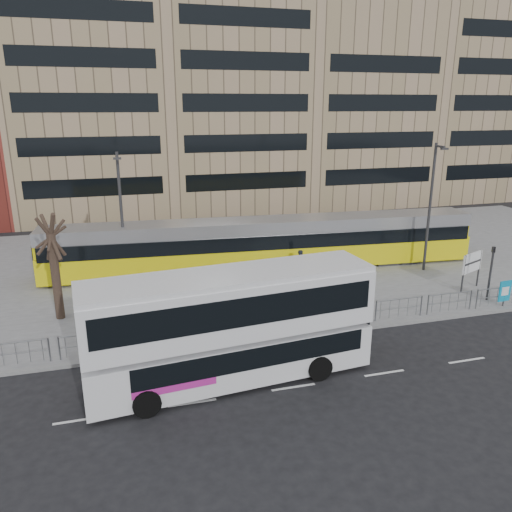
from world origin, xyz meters
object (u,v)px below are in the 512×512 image
object	(u,v)px
pedestrian	(301,264)
lamp_post_west	(121,212)
double_decker_bus	(231,324)
tram	(265,244)
traffic_light_west	(275,295)
lamp_post_east	(431,203)
ad_panel	(505,291)
bare_tree	(47,210)
station_sign	(472,264)
traffic_light_east	(491,266)

from	to	relation	value
pedestrian	lamp_post_west	world-z (taller)	lamp_post_west
double_decker_bus	tram	size ratio (longest dim) A/B	0.40
traffic_light_west	lamp_post_west	size ratio (longest dim) A/B	0.39
tram	lamp_post_east	xyz separation A→B (m)	(10.03, -3.25, 2.83)
tram	ad_panel	world-z (taller)	tram
lamp_post_east	bare_tree	xyz separation A→B (m)	(-22.50, -1.76, 1.16)
traffic_light_west	lamp_post_west	xyz separation A→B (m)	(-6.62, 9.93, 2.33)
ad_panel	lamp_post_west	distance (m)	22.30
station_sign	tram	bearing A→B (deg)	123.02
tram	lamp_post_west	xyz separation A→B (m)	(-9.03, 0.20, 2.63)
double_decker_bus	traffic_light_west	bearing A→B (deg)	43.16
double_decker_bus	tram	xyz separation A→B (m)	(5.27, 12.97, -0.62)
double_decker_bus	lamp_post_east	size ratio (longest dim) A/B	1.40
traffic_light_east	bare_tree	bearing A→B (deg)	179.86
double_decker_bus	pedestrian	size ratio (longest dim) A/B	6.26
double_decker_bus	bare_tree	distance (m)	11.25
ad_panel	lamp_post_west	xyz separation A→B (m)	(-19.62, 10.03, 3.45)
station_sign	lamp_post_west	world-z (taller)	lamp_post_west
tram	lamp_post_east	distance (m)	10.91
tram	traffic_light_west	xyz separation A→B (m)	(-2.41, -9.72, 0.30)
traffic_light_west	lamp_post_east	bearing A→B (deg)	38.36
tram	ad_panel	size ratio (longest dim) A/B	19.56
pedestrian	lamp_post_east	bearing A→B (deg)	-82.06
ad_panel	pedestrian	bearing A→B (deg)	136.92
ad_panel	traffic_light_east	distance (m)	1.53
traffic_light_east	lamp_post_west	world-z (taller)	lamp_post_west
ad_panel	lamp_post_east	world-z (taller)	lamp_post_east
tram	bare_tree	bearing A→B (deg)	-154.04
double_decker_bus	lamp_post_east	distance (m)	18.26
lamp_post_west	tram	bearing A→B (deg)	-1.29
tram	traffic_light_west	bearing A→B (deg)	-99.84
pedestrian	traffic_light_east	xyz separation A→B (m)	(8.83, -6.23, 1.05)
double_decker_bus	traffic_light_west	xyz separation A→B (m)	(2.86, 3.25, -0.32)
tram	bare_tree	xyz separation A→B (m)	(-12.48, -5.01, 3.98)
pedestrian	traffic_light_east	world-z (taller)	traffic_light_east
tram	lamp_post_west	bearing A→B (deg)	-177.21
station_sign	bare_tree	distance (m)	23.48
double_decker_bus	lamp_post_east	bearing A→B (deg)	26.97
pedestrian	lamp_post_east	size ratio (longest dim) A/B	0.22
double_decker_bus	traffic_light_east	distance (m)	16.21
tram	ad_panel	bearing A→B (deg)	-38.78
double_decker_bus	pedestrian	bearing A→B (deg)	51.21
bare_tree	double_decker_bus	bearing A→B (deg)	-47.84
traffic_light_east	tram	bearing A→B (deg)	149.00
ad_panel	bare_tree	distance (m)	24.05
station_sign	traffic_light_west	size ratio (longest dim) A/B	0.73
traffic_light_east	lamp_post_east	xyz separation A→B (m)	(-0.37, 5.55, 2.53)
traffic_light_east	bare_tree	world-z (taller)	bare_tree
traffic_light_west	lamp_post_west	world-z (taller)	lamp_post_west
tram	ad_panel	xyz separation A→B (m)	(10.59, -9.82, -0.83)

